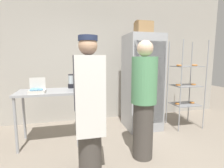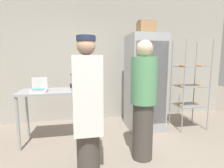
% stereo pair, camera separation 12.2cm
% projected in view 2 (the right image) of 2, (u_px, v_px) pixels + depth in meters
% --- Properties ---
extents(back_wall, '(6.40, 0.12, 3.02)m').
position_uv_depth(back_wall, '(105.00, 57.00, 4.20)').
color(back_wall, '#ADA89E').
rests_on(back_wall, ground_plane).
extents(refrigerator, '(0.70, 0.73, 1.94)m').
position_uv_depth(refrigerator, '(145.00, 82.00, 3.62)').
color(refrigerator, '#9EA0A5').
rests_on(refrigerator, ground_plane).
extents(baking_rack, '(0.60, 0.49, 1.82)m').
position_uv_depth(baking_rack, '(190.00, 85.00, 3.63)').
color(baking_rack, '#93969B').
rests_on(baking_rack, ground_plane).
extents(prep_counter, '(1.01, 0.61, 0.92)m').
position_uv_depth(prep_counter, '(51.00, 98.00, 3.02)').
color(prep_counter, '#9EA0A5').
rests_on(prep_counter, ground_plane).
extents(donut_box, '(0.24, 0.20, 0.24)m').
position_uv_depth(donut_box, '(39.00, 90.00, 2.80)').
color(donut_box, silver).
rests_on(donut_box, prep_counter).
extents(blender_pitcher, '(0.12, 0.12, 0.26)m').
position_uv_depth(blender_pitcher, '(73.00, 82.00, 3.27)').
color(blender_pitcher, black).
rests_on(blender_pitcher, prep_counter).
extents(cardboard_storage_box, '(0.33, 0.27, 0.27)m').
position_uv_depth(cardboard_storage_box, '(146.00, 28.00, 3.46)').
color(cardboard_storage_box, '#937047').
rests_on(cardboard_storage_box, refrigerator).
extents(person_baker, '(0.36, 0.38, 1.72)m').
position_uv_depth(person_baker, '(87.00, 104.00, 2.16)').
color(person_baker, '#47423D').
rests_on(person_baker, ground_plane).
extents(person_customer, '(0.36, 0.36, 1.71)m').
position_uv_depth(person_customer, '(143.00, 100.00, 2.47)').
color(person_customer, '#47423D').
rests_on(person_customer, ground_plane).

